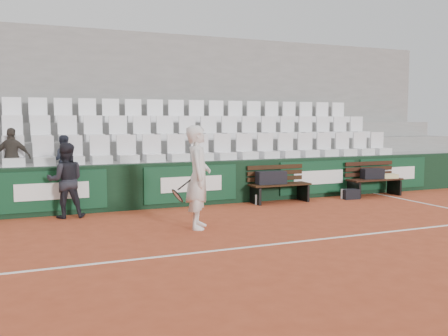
# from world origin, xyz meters

# --- Properties ---
(ground) EXTENTS (80.00, 80.00, 0.00)m
(ground) POSITION_xyz_m (0.00, 0.00, 0.00)
(ground) COLOR #AD4527
(ground) RESTS_ON ground
(court_baseline) EXTENTS (18.00, 0.06, 0.01)m
(court_baseline) POSITION_xyz_m (0.00, 0.00, 0.00)
(court_baseline) COLOR white
(court_baseline) RESTS_ON ground
(back_barrier) EXTENTS (18.00, 0.34, 1.00)m
(back_barrier) POSITION_xyz_m (0.07, 3.99, 0.50)
(back_barrier) COLOR black
(back_barrier) RESTS_ON ground
(grandstand_tier_front) EXTENTS (18.00, 0.95, 1.00)m
(grandstand_tier_front) POSITION_xyz_m (0.00, 4.62, 0.50)
(grandstand_tier_front) COLOR #989996
(grandstand_tier_front) RESTS_ON ground
(grandstand_tier_mid) EXTENTS (18.00, 0.95, 1.45)m
(grandstand_tier_mid) POSITION_xyz_m (0.00, 5.58, 0.72)
(grandstand_tier_mid) COLOR gray
(grandstand_tier_mid) RESTS_ON ground
(grandstand_tier_back) EXTENTS (18.00, 0.95, 1.90)m
(grandstand_tier_back) POSITION_xyz_m (0.00, 6.53, 0.95)
(grandstand_tier_back) COLOR gray
(grandstand_tier_back) RESTS_ON ground
(grandstand_rear_wall) EXTENTS (18.00, 0.30, 4.40)m
(grandstand_rear_wall) POSITION_xyz_m (0.00, 7.15, 2.20)
(grandstand_rear_wall) COLOR gray
(grandstand_rear_wall) RESTS_ON ground
(seat_row_front) EXTENTS (11.90, 0.44, 0.63)m
(seat_row_front) POSITION_xyz_m (0.00, 4.45, 1.31)
(seat_row_front) COLOR silver
(seat_row_front) RESTS_ON grandstand_tier_front
(seat_row_mid) EXTENTS (11.90, 0.44, 0.63)m
(seat_row_mid) POSITION_xyz_m (0.00, 5.40, 1.77)
(seat_row_mid) COLOR white
(seat_row_mid) RESTS_ON grandstand_tier_mid
(seat_row_back) EXTENTS (11.90, 0.44, 0.63)m
(seat_row_back) POSITION_xyz_m (0.00, 6.35, 2.21)
(seat_row_back) COLOR white
(seat_row_back) RESTS_ON grandstand_tier_back
(bench_left) EXTENTS (1.50, 0.56, 0.45)m
(bench_left) POSITION_xyz_m (1.94, 3.56, 0.23)
(bench_left) COLOR black
(bench_left) RESTS_ON ground
(bench_right) EXTENTS (1.50, 0.56, 0.45)m
(bench_right) POSITION_xyz_m (4.71, 3.50, 0.23)
(bench_right) COLOR black
(bench_right) RESTS_ON ground
(sports_bag_left) EXTENTS (0.73, 0.37, 0.30)m
(sports_bag_left) POSITION_xyz_m (1.72, 3.59, 0.60)
(sports_bag_left) COLOR black
(sports_bag_left) RESTS_ON bench_left
(sports_bag_right) EXTENTS (0.60, 0.34, 0.26)m
(sports_bag_right) POSITION_xyz_m (4.65, 3.52, 0.58)
(sports_bag_right) COLOR black
(sports_bag_right) RESTS_ON bench_right
(towel) EXTENTS (0.46, 0.38, 0.11)m
(towel) POSITION_xyz_m (5.15, 3.46, 0.51)
(towel) COLOR beige
(towel) RESTS_ON bench_right
(sports_bag_ground) EXTENTS (0.43, 0.28, 0.25)m
(sports_bag_ground) POSITION_xyz_m (3.81, 3.31, 0.12)
(sports_bag_ground) COLOR black
(sports_bag_ground) RESTS_ON ground
(water_bottle_near) EXTENTS (0.07, 0.07, 0.24)m
(water_bottle_near) POSITION_xyz_m (1.27, 3.46, 0.12)
(water_bottle_near) COLOR silver
(water_bottle_near) RESTS_ON ground
(water_bottle_far) EXTENTS (0.07, 0.07, 0.25)m
(water_bottle_far) POSITION_xyz_m (3.63, 3.39, 0.12)
(water_bottle_far) COLOR silver
(water_bottle_far) RESTS_ON ground
(tennis_player) EXTENTS (0.84, 0.80, 1.87)m
(tennis_player) POSITION_xyz_m (-0.84, 1.61, 0.93)
(tennis_player) COLOR silver
(tennis_player) RESTS_ON ground
(ball_kid) EXTENTS (0.77, 0.62, 1.51)m
(ball_kid) POSITION_xyz_m (-2.95, 3.57, 0.76)
(ball_kid) COLOR black
(ball_kid) RESTS_ON ground
(spectator_b) EXTENTS (0.79, 0.50, 1.26)m
(spectator_b) POSITION_xyz_m (-3.92, 4.50, 1.63)
(spectator_b) COLOR #36312B
(spectator_b) RESTS_ON grandstand_tier_front
(spectator_c) EXTENTS (0.55, 0.44, 1.09)m
(spectator_c) POSITION_xyz_m (-2.91, 4.50, 1.55)
(spectator_c) COLOR #212531
(spectator_c) RESTS_ON grandstand_tier_front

